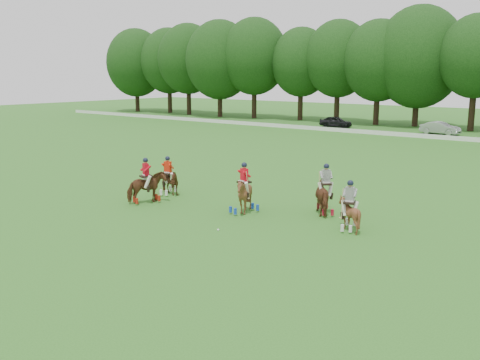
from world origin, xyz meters
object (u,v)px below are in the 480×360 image
Objects in this scene: polo_stripe_b at (349,213)px; polo_ball at (218,230)px; polo_stripe_a at (325,196)px; polo_red_b at (168,182)px; car_left at (336,122)px; polo_red_a at (146,187)px; polo_red_c at (244,195)px; car_mid at (440,128)px.

polo_ball is at bearing -140.87° from polo_stripe_b.
polo_red_b is at bearing -168.82° from polo_stripe_a.
polo_red_a is (10.99, -40.34, 0.17)m from car_left.
polo_ball is at bearing -28.27° from polo_red_b.
polo_stripe_b reaches higher than car_left.
polo_red_c is 3.75m from polo_stripe_a.
polo_stripe_b reaches higher than car_mid.
polo_stripe_a is 5.64m from polo_ball.
car_left is 1.63× the size of polo_red_c.
polo_red_a is 1.09× the size of polo_stripe_b.
polo_ball is at bearing -72.90° from polo_red_c.
polo_red_b is (10.47, -38.33, 0.06)m from car_left.
polo_stripe_a is (8.05, 3.71, 0.02)m from polo_red_a.
polo_red_b is 0.99× the size of polo_stripe_b.
polo_red_a is 10.32m from polo_stripe_b.
polo_red_a is 0.98× the size of polo_stripe_a.
polo_red_a is at bearing -165.41° from car_left.
car_left is 41.29m from polo_stripe_a.
polo_stripe_a reaches higher than polo_red_b.
polo_red_b reaches higher than car_left.
polo_stripe_b is at bearing 39.13° from polo_ball.
polo_red_b is 5.58m from polo_red_c.
car_mid reaches higher than car_left.
car_mid is 42.04m from polo_ball.
polo_stripe_a is at bearing 11.18° from polo_red_b.
polo_stripe_b is 23.51× the size of polo_ball.
car_left is 41.81m from polo_red_a.
car_mid is 1.70× the size of polo_red_c.
polo_stripe_b is at bearing -151.82° from car_left.
polo_red_a is 0.96× the size of polo_red_c.
polo_stripe_a is 26.15× the size of polo_ball.
car_left is at bearing 112.40° from polo_red_c.
polo_red_c is at bearing -5.56° from polo_red_b.
polo_stripe_b is at bearing -39.98° from polo_stripe_a.
polo_stripe_a is 2.72m from polo_stripe_b.
polo_red_a reaches higher than polo_ball.
polo_red_b is 8.74m from polo_stripe_a.
polo_ball is at bearing -169.91° from car_mid.
car_left is at bearing 112.04° from polo_ball.
car_left is at bearing 105.27° from polo_red_b.
polo_stripe_b is (8.67, -38.38, 0.07)m from car_mid.
polo_stripe_a reaches higher than polo_stripe_b.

